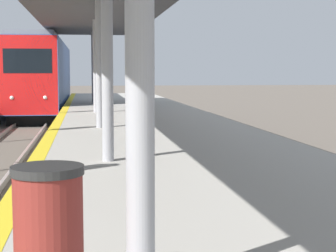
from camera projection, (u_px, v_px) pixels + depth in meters
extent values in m
cube|color=black|center=(44.00, 109.00, 34.20)|extent=(2.26, 16.57, 0.55)
cube|color=#33518C|center=(43.00, 74.00, 34.00)|extent=(2.66, 18.41, 3.63)
cube|color=red|center=(28.00, 75.00, 25.01)|extent=(2.61, 0.16, 3.56)
cube|color=black|center=(28.00, 61.00, 24.89)|extent=(2.13, 0.06, 1.09)
cube|color=slate|center=(43.00, 42.00, 33.81)|extent=(2.26, 17.49, 0.24)
sphere|color=white|center=(12.00, 98.00, 24.94)|extent=(0.18, 0.18, 0.18)
sphere|color=white|center=(45.00, 98.00, 25.15)|extent=(0.18, 0.18, 0.18)
cylinder|color=#99999E|center=(140.00, 43.00, 3.88)|extent=(0.21, 0.21, 3.58)
cylinder|color=#99999E|center=(107.00, 60.00, 9.84)|extent=(0.21, 0.21, 3.58)
cylinder|color=#99999E|center=(99.00, 64.00, 15.81)|extent=(0.21, 0.21, 3.58)
cylinder|color=#99999E|center=(96.00, 66.00, 21.77)|extent=(0.21, 0.21, 3.58)
cylinder|color=#99999E|center=(94.00, 67.00, 27.74)|extent=(0.21, 0.21, 3.58)
cylinder|color=maroon|center=(49.00, 238.00, 3.86)|extent=(0.48, 0.48, 0.89)
cylinder|color=#262626|center=(47.00, 170.00, 3.82)|extent=(0.50, 0.50, 0.06)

